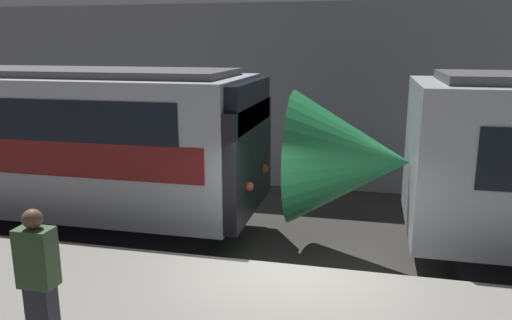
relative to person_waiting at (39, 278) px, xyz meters
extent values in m
cube|color=gray|center=(2.27, 9.90, 0.84)|extent=(50.00, 0.15, 5.22)
cone|color=#238447|center=(2.94, 5.28, 0.21)|extent=(2.20, 2.59, 2.59)
sphere|color=#F2EFCC|center=(1.99, 5.28, -0.20)|extent=(0.20, 0.20, 0.20)
cube|color=black|center=(0.97, 5.28, 0.13)|extent=(0.25, 3.00, 2.18)
cube|color=black|center=(0.97, 5.28, 1.22)|extent=(0.25, 2.69, 0.87)
sphere|color=#EA4C42|center=(1.13, 4.60, -0.25)|extent=(0.18, 0.18, 0.18)
sphere|color=#EA4C42|center=(1.13, 5.97, -0.25)|extent=(0.18, 0.18, 0.18)
cube|color=#2D2D38|center=(0.00, 0.00, -0.46)|extent=(0.28, 0.20, 0.73)
cube|color=#3D5638|center=(0.00, 0.00, 0.22)|extent=(0.38, 0.24, 0.63)
sphere|color=brown|center=(0.00, 0.00, 0.64)|extent=(0.21, 0.21, 0.21)
camera|label=1|loc=(3.27, -4.13, 2.38)|focal=35.00mm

